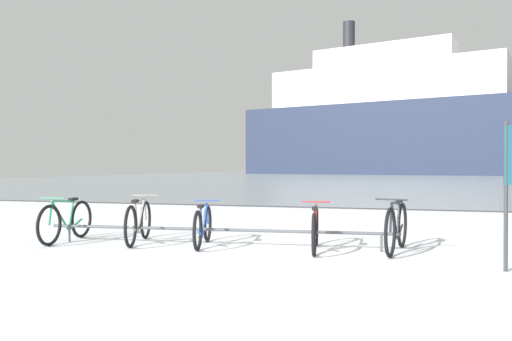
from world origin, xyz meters
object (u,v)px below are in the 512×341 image
(bicycle_1, at_px, (139,222))
(bicycle_4, at_px, (397,227))
(bicycle_2, at_px, (203,226))
(ferry_ship, at_px, (389,121))
(bicycle_3, at_px, (315,229))
(bicycle_0, at_px, (66,221))

(bicycle_1, distance_m, bicycle_4, 4.30)
(bicycle_2, xyz_separation_m, bicycle_4, (3.09, 0.26, 0.05))
(bicycle_1, bearing_deg, bicycle_2, -0.43)
(bicycle_4, bearing_deg, bicycle_2, -175.21)
(bicycle_2, relative_size, ferry_ship, 0.03)
(bicycle_1, relative_size, bicycle_2, 1.06)
(bicycle_3, relative_size, ferry_ship, 0.03)
(bicycle_0, bearing_deg, ferry_ship, 87.04)
(bicycle_1, height_order, bicycle_3, bicycle_1)
(bicycle_3, xyz_separation_m, bicycle_4, (1.22, 0.22, 0.04))
(bicycle_1, height_order, bicycle_2, bicycle_1)
(bicycle_3, distance_m, bicycle_4, 1.25)
(bicycle_2, distance_m, bicycle_4, 3.11)
(bicycle_2, bearing_deg, ferry_ship, 88.92)
(bicycle_0, distance_m, bicycle_4, 5.62)
(bicycle_1, distance_m, bicycle_2, 1.19)
(bicycle_2, relative_size, bicycle_3, 0.97)
(bicycle_3, height_order, ferry_ship, ferry_ship)
(ferry_ship, bearing_deg, bicycle_1, -91.98)
(bicycle_0, xyz_separation_m, bicycle_1, (1.31, 0.20, 0.00))
(bicycle_3, distance_m, ferry_ship, 76.46)
(ferry_ship, bearing_deg, bicycle_0, -92.96)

